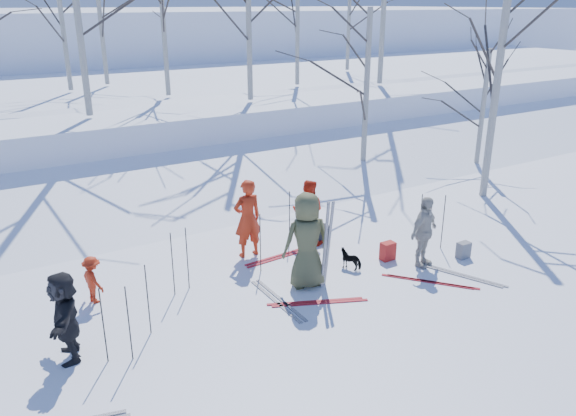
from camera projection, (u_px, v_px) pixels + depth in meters
ground at (326, 289)px, 11.48m from camera, size 120.00×120.00×0.00m
snow_ramp at (194, 190)px, 17.04m from camera, size 70.00×9.49×4.12m
snow_plateau at (106, 111)px, 24.77m from camera, size 70.00×18.00×2.20m
far_hill at (31, 53)px, 41.27m from camera, size 90.00×30.00×6.00m
skier_olive_center at (307, 241)px, 11.29m from camera, size 1.09×0.81×2.01m
skier_red_north at (247, 218)px, 12.70m from camera, size 0.67×0.45×1.83m
skier_redor_behind at (308, 212)px, 13.42m from camera, size 0.98×0.98×1.60m
skier_red_seated at (93, 280)px, 10.84m from camera, size 0.51×0.69×0.96m
skier_cream_east at (424, 232)px, 12.24m from camera, size 1.01×0.62×1.61m
skier_grey_west at (65, 316)px, 9.02m from camera, size 0.70×1.50×1.55m
dog at (351, 259)px, 12.32m from camera, size 0.47×0.57×0.44m
upright_ski_left at (325, 246)px, 11.20m from camera, size 0.10×0.17×1.90m
upright_ski_right at (329, 244)px, 11.27m from camera, size 0.11×0.23×1.89m
ski_pair_a at (461, 275)px, 12.05m from camera, size 1.56×2.04×0.02m
ski_pair_b at (430, 282)px, 11.76m from camera, size 2.06×2.10×0.02m
ski_pair_c at (278, 300)px, 11.03m from camera, size 0.20×1.90×0.02m
ski_pair_e at (281, 256)px, 12.95m from camera, size 0.48×1.93×0.02m
ski_pair_f at (318, 302)px, 10.96m from camera, size 1.58×2.05×0.02m
ski_pole_a at (129, 324)px, 9.00m from camera, size 0.02×0.02×1.34m
ski_pole_b at (304, 214)px, 13.67m from camera, size 0.02×0.02×1.34m
ski_pole_c at (148, 300)px, 9.73m from camera, size 0.02×0.02×1.34m
ski_pole_d at (103, 326)px, 8.95m from camera, size 0.02×0.02×1.34m
ski_pole_e at (187, 258)px, 11.29m from camera, size 0.02×0.02×1.34m
ski_pole_f at (420, 221)px, 13.22m from camera, size 0.02×0.02×1.34m
ski_pole_g at (260, 243)px, 12.01m from camera, size 0.02×0.02×1.34m
ski_pole_h at (289, 218)px, 13.41m from camera, size 0.02×0.02×1.34m
ski_pole_i at (173, 264)px, 11.04m from camera, size 0.02×0.02×1.34m
ski_pole_j at (443, 222)px, 13.16m from camera, size 0.02×0.02×1.34m
backpack_red at (388, 251)px, 12.73m from camera, size 0.32×0.22×0.42m
backpack_grey at (463, 250)px, 12.83m from camera, size 0.30×0.20×0.38m
backpack_dark at (322, 234)px, 13.72m from camera, size 0.34×0.24×0.40m
birch_plateau_a at (349, 13)px, 28.35m from camera, size 4.53×4.53×5.61m
birch_plateau_b at (76, 0)px, 16.37m from camera, size 5.32×5.32×6.74m
birch_plateau_c at (62, 21)px, 21.64m from camera, size 4.26×4.26×5.23m
birch_plateau_g at (298, 24)px, 23.24m from camera, size 4.05×4.05×4.93m
birch_plateau_i at (164, 27)px, 20.46m from camera, size 4.07×4.07×4.95m
birch_plateau_j at (100, 19)px, 23.26m from camera, size 4.34×4.34×5.34m
birch_plateau_k at (249, 15)px, 19.33m from camera, size 4.67×4.67×5.82m
birch_edge_b at (498, 73)px, 15.78m from camera, size 5.69×5.69×7.27m
birch_edge_c at (483, 110)px, 19.24m from camera, size 3.46×3.46×4.08m
birch_edge_e at (366, 96)px, 18.04m from camera, size 4.37×4.37×5.39m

